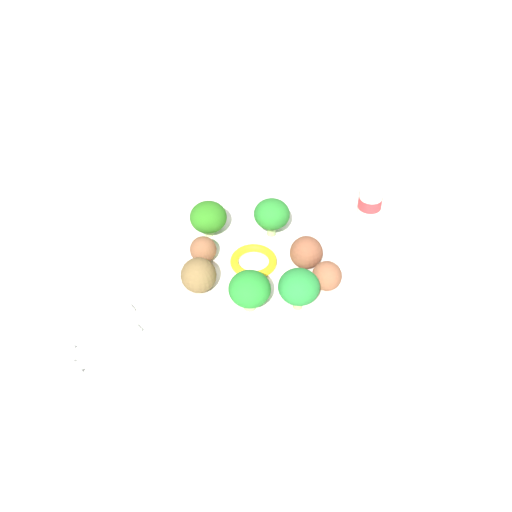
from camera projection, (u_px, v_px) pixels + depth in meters
ground_plane at (256, 274)px, 0.92m from camera, size 4.00×4.00×0.00m
plate at (256, 270)px, 0.91m from camera, size 0.28×0.28×0.02m
broccoli_floret_front_right at (208, 217)px, 0.94m from camera, size 0.05×0.05×0.05m
broccoli_floret_mid_left at (250, 289)px, 0.83m from camera, size 0.05×0.05×0.06m
broccoli_floret_far_rim at (272, 215)px, 0.93m from camera, size 0.05×0.05×0.06m
broccoli_floret_back_left at (300, 287)px, 0.83m from camera, size 0.05×0.05×0.06m
meatball_front_right at (199, 275)px, 0.86m from camera, size 0.05×0.05×0.05m
meatball_back_right at (306, 252)px, 0.90m from camera, size 0.05×0.05×0.05m
meatball_center at (327, 276)px, 0.87m from camera, size 0.04×0.04×0.04m
meatball_far_rim at (203, 250)px, 0.91m from camera, size 0.04×0.04×0.04m
pepper_ring_far_rim at (255, 260)px, 0.91m from camera, size 0.08×0.08×0.01m
napkin at (92, 347)px, 0.83m from camera, size 0.18×0.14×0.01m
fork at (93, 356)px, 0.81m from camera, size 0.12×0.03×0.01m
knife at (79, 339)px, 0.83m from camera, size 0.15×0.03×0.01m
yogurt_bottle at (372, 201)px, 0.99m from camera, size 0.04×0.04×0.07m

